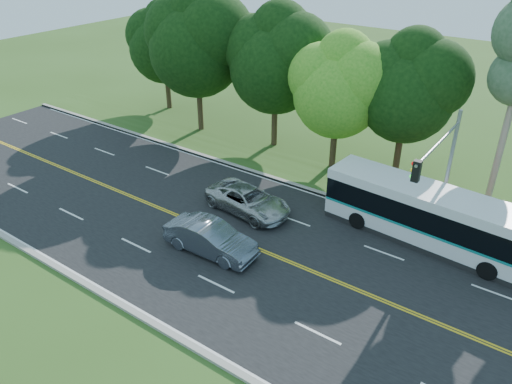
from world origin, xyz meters
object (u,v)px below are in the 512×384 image
Objects in this scene: traffic_signal at (440,166)px; transit_bus at (434,219)px; sedan at (210,238)px; suv at (248,200)px.

transit_bus is at bearing 71.03° from traffic_signal.
transit_bus is (0.13, 0.36, -3.13)m from traffic_signal.
sedan is 0.94× the size of suv.
sedan is at bearing -141.63° from traffic_signal.
traffic_signal is at bearing -104.72° from transit_bus.
traffic_signal is 10.79m from suv.
transit_bus is 10.31m from suv.
sedan is 4.50m from suv.
traffic_signal is 3.16m from transit_bus.
suv is (-9.84, -2.97, -0.77)m from transit_bus.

